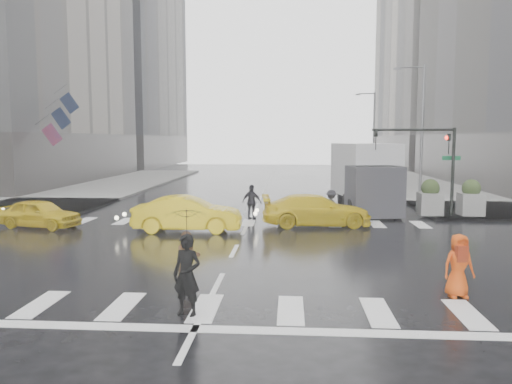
# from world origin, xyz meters

# --- Properties ---
(ground) EXTENTS (120.00, 120.00, 0.00)m
(ground) POSITION_xyz_m (0.00, 0.00, 0.00)
(ground) COLOR black
(ground) RESTS_ON ground
(building_nw_far) EXTENTS (26.05, 26.05, 44.00)m
(building_nw_far) POSITION_xyz_m (-29.00, 56.00, 20.19)
(building_nw_far) COLOR #5D5B56
(building_nw_far) RESTS_ON ground
(building_ne_far) EXTENTS (26.05, 26.05, 36.00)m
(building_ne_far) POSITION_xyz_m (29.00, 56.00, 16.27)
(building_ne_far) COLOR #A1998C
(building_ne_far) RESTS_ON ground
(road_markings) EXTENTS (18.00, 48.00, 0.01)m
(road_markings) POSITION_xyz_m (0.00, 0.00, 0.01)
(road_markings) COLOR silver
(road_markings) RESTS_ON ground
(traffic_signal_pole) EXTENTS (4.45, 0.42, 4.50)m
(traffic_signal_pole) POSITION_xyz_m (9.01, 8.01, 3.22)
(traffic_signal_pole) COLOR black
(traffic_signal_pole) RESTS_ON ground
(street_lamp_near) EXTENTS (2.15, 0.22, 9.00)m
(street_lamp_near) POSITION_xyz_m (10.87, 18.00, 4.95)
(street_lamp_near) COLOR #59595B
(street_lamp_near) RESTS_ON ground
(street_lamp_far) EXTENTS (2.15, 0.22, 9.00)m
(street_lamp_far) POSITION_xyz_m (10.87, 38.00, 4.95)
(street_lamp_far) COLOR #59595B
(street_lamp_far) RESTS_ON ground
(planter_west) EXTENTS (1.10, 1.10, 1.80)m
(planter_west) POSITION_xyz_m (7.00, 8.20, 0.98)
(planter_west) COLOR slate
(planter_west) RESTS_ON ground
(planter_mid) EXTENTS (1.10, 1.10, 1.80)m
(planter_mid) POSITION_xyz_m (9.00, 8.20, 0.98)
(planter_mid) COLOR slate
(planter_mid) RESTS_ON ground
(planter_east) EXTENTS (1.10, 1.10, 1.80)m
(planter_east) POSITION_xyz_m (11.00, 8.20, 0.98)
(planter_east) COLOR slate
(planter_east) RESTS_ON ground
(flag_cluster) EXTENTS (2.87, 3.06, 4.69)m
(flag_cluster) POSITION_xyz_m (-15.08, 18.50, 5.64)
(flag_cluster) COLOR #59595B
(flag_cluster) RESTS_ON ground
(pedestrian_black) EXTENTS (1.22, 1.23, 2.43)m
(pedestrian_black) POSITION_xyz_m (-0.33, -6.48, 1.56)
(pedestrian_black) COLOR black
(pedestrian_black) RESTS_ON ground
(pedestrian_brown) EXTENTS (0.82, 0.71, 1.44)m
(pedestrian_brown) POSITION_xyz_m (-0.82, -4.00, 0.72)
(pedestrian_brown) COLOR #4B301B
(pedestrian_brown) RESTS_ON ground
(pedestrian_orange) EXTENTS (0.86, 0.64, 1.61)m
(pedestrian_orange) POSITION_xyz_m (6.18, -4.75, 0.81)
(pedestrian_orange) COLOR #DB490F
(pedestrian_orange) RESTS_ON ground
(pedestrian_far_a) EXTENTS (1.17, 0.93, 1.73)m
(pedestrian_far_a) POSITION_xyz_m (0.10, 6.84, 0.87)
(pedestrian_far_a) COLOR black
(pedestrian_far_a) RESTS_ON ground
(pedestrian_far_b) EXTENTS (1.12, 1.05, 1.53)m
(pedestrian_far_b) POSITION_xyz_m (3.93, 6.55, 0.77)
(pedestrian_far_b) COLOR black
(pedestrian_far_b) RESTS_ON ground
(taxi_front) EXTENTS (3.97, 2.32, 1.27)m
(taxi_front) POSITION_xyz_m (-9.19, 4.07, 0.63)
(taxi_front) COLOR #DDBB0B
(taxi_front) RESTS_ON ground
(taxi_mid) EXTENTS (4.65, 1.76, 1.51)m
(taxi_mid) POSITION_xyz_m (-2.40, 3.60, 0.76)
(taxi_mid) COLOR #DDBB0B
(taxi_mid) RESTS_ON ground
(taxi_rear) EXTENTS (4.52, 2.38, 1.43)m
(taxi_rear) POSITION_xyz_m (3.16, 5.37, 0.72)
(taxi_rear) COLOR #DDBB0B
(taxi_rear) RESTS_ON ground
(box_truck) EXTENTS (2.61, 6.95, 3.69)m
(box_truck) POSITION_xyz_m (6.16, 10.34, 1.97)
(box_truck) COLOR #B9B9BB
(box_truck) RESTS_ON ground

